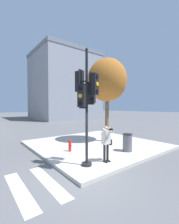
# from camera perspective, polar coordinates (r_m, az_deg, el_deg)

# --- Properties ---
(ground_plane) EXTENTS (160.00, 160.00, 0.00)m
(ground_plane) POSITION_cam_1_polar(r_m,az_deg,el_deg) (6.27, -1.98, -23.91)
(ground_plane) COLOR #5B5B5E
(sidewalk_corner) EXTENTS (8.00, 8.00, 0.16)m
(sidewalk_corner) POSITION_cam_1_polar(r_m,az_deg,el_deg) (10.89, 2.18, -12.17)
(sidewalk_corner) COLOR #BCB7AD
(sidewalk_corner) RESTS_ON ground_plane
(traffic_signal_pole) EXTENTS (1.09, 1.09, 5.11)m
(traffic_signal_pole) POSITION_cam_1_polar(r_m,az_deg,el_deg) (6.51, -1.05, 6.01)
(traffic_signal_pole) COLOR black
(traffic_signal_pole) RESTS_ON sidewalk_corner
(person_photographer) EXTENTS (0.58, 0.54, 1.68)m
(person_photographer) POSITION_cam_1_polar(r_m,az_deg,el_deg) (7.18, 6.48, -10.70)
(person_photographer) COLOR black
(person_photographer) RESTS_ON sidewalk_corner
(street_tree) EXTENTS (2.90, 2.90, 6.17)m
(street_tree) POSITION_cam_1_polar(r_m,az_deg,el_deg) (11.43, 6.72, 11.86)
(street_tree) COLOR brown
(street_tree) RESTS_ON sidewalk_corner
(fire_hydrant) EXTENTS (0.17, 0.23, 0.71)m
(fire_hydrant) POSITION_cam_1_polar(r_m,az_deg,el_deg) (8.95, -7.47, -12.47)
(fire_hydrant) COLOR red
(fire_hydrant) RESTS_ON sidewalk_corner
(trash_bin) EXTENTS (0.56, 0.56, 1.01)m
(trash_bin) POSITION_cam_1_polar(r_m,az_deg,el_deg) (9.14, 14.24, -11.18)
(trash_bin) COLOR #5B5B60
(trash_bin) RESTS_ON sidewalk_corner
(building_right) EXTENTS (13.31, 12.90, 15.20)m
(building_right) POSITION_cam_1_polar(r_m,az_deg,el_deg) (36.31, -9.63, 9.62)
(building_right) COLOR gray
(building_right) RESTS_ON ground_plane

